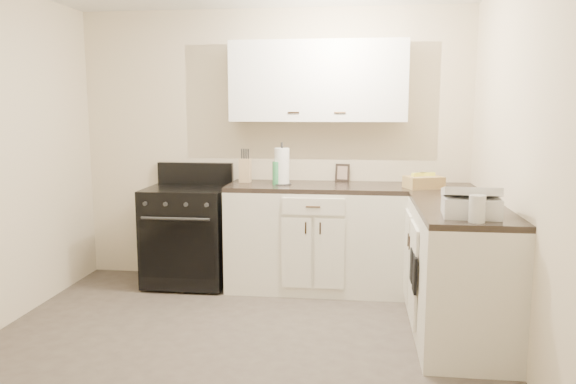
# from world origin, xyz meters

# --- Properties ---
(floor) EXTENTS (3.60, 3.60, 0.00)m
(floor) POSITION_xyz_m (0.00, 0.00, 0.00)
(floor) COLOR #473F38
(floor) RESTS_ON ground
(wall_back) EXTENTS (3.60, 0.00, 3.60)m
(wall_back) POSITION_xyz_m (0.00, 1.80, 1.25)
(wall_back) COLOR beige
(wall_back) RESTS_ON ground
(wall_right) EXTENTS (0.00, 3.60, 3.60)m
(wall_right) POSITION_xyz_m (1.80, 0.00, 1.25)
(wall_right) COLOR beige
(wall_right) RESTS_ON ground
(wall_front) EXTENTS (3.60, 0.00, 3.60)m
(wall_front) POSITION_xyz_m (0.00, -1.80, 1.25)
(wall_front) COLOR beige
(wall_front) RESTS_ON ground
(base_cabinets_back) EXTENTS (1.55, 0.60, 0.90)m
(base_cabinets_back) POSITION_xyz_m (0.43, 1.50, 0.45)
(base_cabinets_back) COLOR silver
(base_cabinets_back) RESTS_ON floor
(base_cabinets_right) EXTENTS (0.60, 1.90, 0.90)m
(base_cabinets_right) POSITION_xyz_m (1.50, 0.85, 0.45)
(base_cabinets_right) COLOR silver
(base_cabinets_right) RESTS_ON floor
(countertop_back) EXTENTS (1.55, 0.60, 0.04)m
(countertop_back) POSITION_xyz_m (0.43, 1.50, 0.92)
(countertop_back) COLOR black
(countertop_back) RESTS_ON base_cabinets_back
(countertop_right) EXTENTS (0.60, 1.90, 0.04)m
(countertop_right) POSITION_xyz_m (1.50, 0.85, 0.92)
(countertop_right) COLOR black
(countertop_right) RESTS_ON base_cabinets_right
(upper_cabinets) EXTENTS (1.55, 0.30, 0.70)m
(upper_cabinets) POSITION_xyz_m (0.43, 1.65, 1.84)
(upper_cabinets) COLOR white
(upper_cabinets) RESTS_ON wall_back
(stove) EXTENTS (0.72, 0.62, 0.87)m
(stove) POSITION_xyz_m (-0.74, 1.48, 0.46)
(stove) COLOR black
(stove) RESTS_ON floor
(knife_block) EXTENTS (0.10, 0.10, 0.21)m
(knife_block) POSITION_xyz_m (-0.23, 1.59, 1.05)
(knife_block) COLOR #D8B585
(knife_block) RESTS_ON countertop_back
(paper_towel) EXTENTS (0.14, 0.14, 0.32)m
(paper_towel) POSITION_xyz_m (0.12, 1.49, 1.10)
(paper_towel) COLOR white
(paper_towel) RESTS_ON countertop_back
(soap_bottle) EXTENTS (0.09, 0.09, 0.20)m
(soap_bottle) POSITION_xyz_m (0.08, 1.45, 1.04)
(soap_bottle) COLOR #3A9857
(soap_bottle) RESTS_ON countertop_back
(picture_frame) EXTENTS (0.14, 0.07, 0.16)m
(picture_frame) POSITION_xyz_m (0.65, 1.75, 1.02)
(picture_frame) COLOR black
(picture_frame) RESTS_ON countertop_back
(wicker_basket) EXTENTS (0.35, 0.29, 0.10)m
(wicker_basket) POSITION_xyz_m (1.34, 1.41, 0.99)
(wicker_basket) COLOR tan
(wicker_basket) RESTS_ON countertop_right
(countertop_grill) EXTENTS (0.36, 0.34, 0.12)m
(countertop_grill) POSITION_xyz_m (1.49, 0.19, 1.00)
(countertop_grill) COLOR silver
(countertop_grill) RESTS_ON countertop_right
(glass_jar) EXTENTS (0.11, 0.11, 0.16)m
(glass_jar) POSITION_xyz_m (1.49, 0.00, 1.02)
(glass_jar) COLOR silver
(glass_jar) RESTS_ON countertop_right
(oven_mitt_near) EXTENTS (0.02, 0.15, 0.25)m
(oven_mitt_near) POSITION_xyz_m (1.18, 0.35, 0.50)
(oven_mitt_near) COLOR black
(oven_mitt_near) RESTS_ON base_cabinets_right
(oven_mitt_far) EXTENTS (0.02, 0.13, 0.23)m
(oven_mitt_far) POSITION_xyz_m (1.18, 0.54, 0.51)
(oven_mitt_far) COLOR black
(oven_mitt_far) RESTS_ON base_cabinets_right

